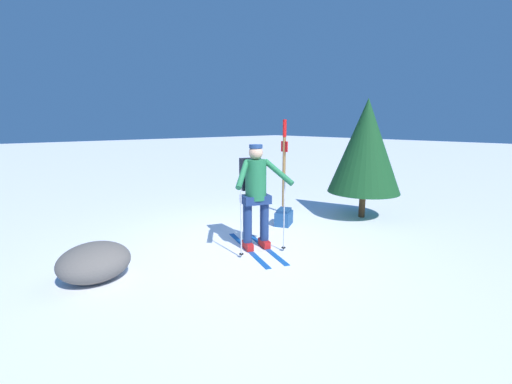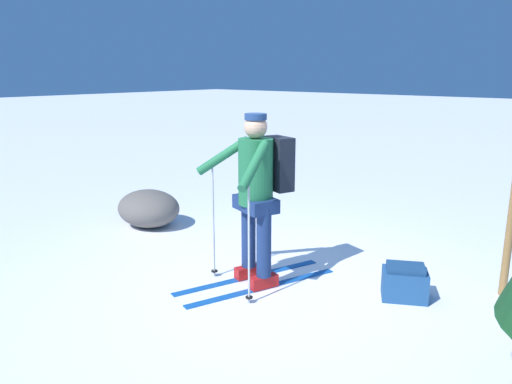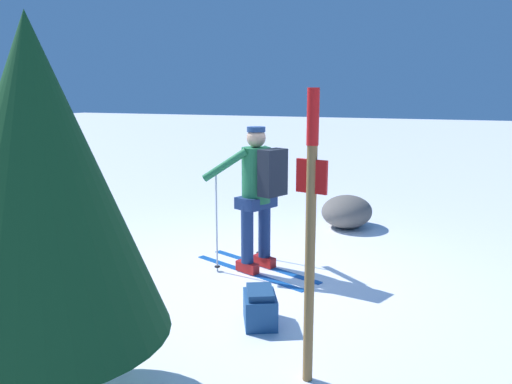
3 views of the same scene
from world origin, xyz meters
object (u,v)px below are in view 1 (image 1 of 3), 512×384
Objects in this scene: trail_marker at (284,159)px; pine_tree at (366,146)px; skier at (255,189)px; rock_boulder at (94,262)px; dropped_backpack at (284,217)px.

trail_marker is 0.83× the size of pine_tree.
skier is 2.61m from rock_boulder.
pine_tree is (-5.56, 0.62, 1.34)m from rock_boulder.
pine_tree is (-1.07, 1.44, 0.31)m from trail_marker.
dropped_backpack is 2.40m from pine_tree.
pine_tree reaches higher than rock_boulder.
rock_boulder is at bearing -6.34° from pine_tree.
dropped_backpack is at bearing -22.37° from pine_tree.
rock_boulder is at bearing 1.76° from dropped_backpack.
rock_boulder is at bearing 10.38° from trail_marker.
trail_marker is 2.30× the size of rock_boulder.
skier is 3.17m from pine_tree.
dropped_backpack is 0.54× the size of rock_boulder.
skier is 2.45m from trail_marker.
dropped_backpack is 1.51m from trail_marker.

